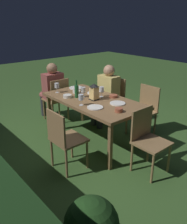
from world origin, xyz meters
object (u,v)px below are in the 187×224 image
object	(u,v)px
person_in_rust	(52,88)
green_bottle_on_table	(77,91)
wine_glass_c	(102,90)
plate_a	(118,103)
chair_side_left_b	(113,98)
plate_c	(76,88)
chair_side_left_a	(144,108)
bowl_olives	(77,92)
bowl_salad	(119,110)
chair_head_near	(148,138)
chair_side_right_a	(64,138)
person_in_mustard	(106,92)
wine_glass_a	(83,90)
plate_d	(93,93)
bowl_dip	(113,96)
plate_b	(95,107)
wine_glass_b	(81,98)
bowl_bread	(67,96)
wine_glass_d	(57,86)
dining_table	(94,103)
chair_head_far	(57,98)
lantern_centerpiece	(94,91)

from	to	relation	value
person_in_rust	green_bottle_on_table	distance (m)	1.08
wine_glass_c	plate_a	xyz separation A→B (m)	(-0.41, 0.04, -0.11)
person_in_rust	chair_side_left_b	distance (m)	1.25
plate_c	chair_side_left_a	bearing A→B (deg)	-148.19
chair_side_left_a	plate_a	bearing A→B (deg)	91.45
bowl_olives	bowl_salad	world-z (taller)	bowl_salad
chair_side_left_a	wine_glass_c	bearing A→B (deg)	58.73
chair_head_near	chair_side_right_a	bearing A→B (deg)	49.34
person_in_mustard	wine_glass_a	xyz separation A→B (m)	(-0.19, 0.70, 0.22)
wine_glass_c	plate_d	distance (m)	0.26
wine_glass_a	bowl_dip	size ratio (longest dim) A/B	1.22
green_bottle_on_table	plate_b	xyz separation A→B (m)	(-0.56, 0.09, -0.10)
wine_glass_b	bowl_bread	size ratio (longest dim) A/B	1.21
wine_glass_d	bowl_dip	xyz separation A→B (m)	(-0.83, -0.56, -0.09)
green_bottle_on_table	dining_table	bearing A→B (deg)	-149.21
bowl_olives	chair_head_near	bearing A→B (deg)	180.00
chair_head_far	wine_glass_c	xyz separation A→B (m)	(-1.09, -0.18, 0.37)
wine_glass_a	bowl_salad	size ratio (longest dim) A/B	1.52
lantern_centerpiece	wine_glass_b	world-z (taller)	lantern_centerpiece
person_in_mustard	bowl_dip	world-z (taller)	person_in_mustard
person_in_rust	person_in_mustard	size ratio (longest dim) A/B	1.00
chair_head_near	green_bottle_on_table	world-z (taller)	green_bottle_on_table
plate_d	chair_side_left_a	bearing A→B (deg)	-134.73
chair_side_left_a	wine_glass_a	size ratio (longest dim) A/B	5.15
chair_head_far	dining_table	bearing A→B (deg)	180.00
chair_side_left_a	wine_glass_d	distance (m)	1.57
lantern_centerpiece	plate_a	distance (m)	0.43
plate_a	bowl_dip	distance (m)	0.32
chair_side_right_a	bowl_bread	size ratio (longest dim) A/B	6.21
person_in_mustard	wine_glass_d	distance (m)	0.96
plate_a	bowl_salad	xyz separation A→B (m)	(-0.24, 0.23, 0.02)
person_in_rust	wine_glass_b	world-z (taller)	person_in_rust
chair_side_right_a	chair_head_far	bearing A→B (deg)	-29.33
chair_side_left_a	bowl_salad	size ratio (longest dim) A/B	7.81
person_in_rust	chair_head_near	world-z (taller)	person_in_rust
dining_table	plate_d	xyz separation A→B (m)	(0.25, -0.20, 0.06)
chair_side_right_a	green_bottle_on_table	world-z (taller)	green_bottle_on_table
dining_table	plate_b	xyz separation A→B (m)	(-0.31, 0.24, 0.06)
bowl_bread	person_in_mustard	bearing A→B (deg)	-87.23
chair_side_left_a	bowl_olives	bearing A→B (deg)	44.86
chair_head_far	wine_glass_c	world-z (taller)	wine_glass_c
wine_glass_a	bowl_salad	xyz separation A→B (m)	(-0.84, 0.03, -0.09)
bowl_bread	plate_c	bearing A→B (deg)	-51.05
wine_glass_c	bowl_dip	distance (m)	0.22
chair_head_near	bowl_dip	size ratio (longest dim) A/B	6.26
chair_head_far	chair_side_left_b	distance (m)	1.10
plate_c	bowl_dip	xyz separation A→B (m)	(-0.83, -0.15, 0.01)
bowl_olives	green_bottle_on_table	bearing A→B (deg)	144.40
chair_side_left_b	wine_glass_d	size ratio (longest dim) A/B	5.15
bowl_salad	bowl_dip	size ratio (longest dim) A/B	0.80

